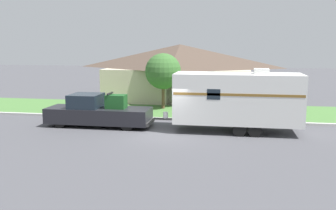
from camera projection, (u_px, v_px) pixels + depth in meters
ground_plane at (165, 134)px, 20.46m from camera, size 120.00×120.00×0.00m
curb_strip at (175, 119)px, 24.09m from camera, size 80.00×0.30×0.14m
lawn_strip at (183, 110)px, 27.65m from camera, size 80.00×7.00×0.03m
house_across_street at (180, 71)px, 33.24m from camera, size 13.05×8.57×4.83m
pickup_truck at (98, 112)px, 22.29m from camera, size 6.30×2.01×2.04m
travel_trailer at (237, 98)px, 20.73m from camera, size 8.23×2.49×3.55m
mailbox at (287, 106)px, 23.51m from camera, size 0.48×0.20×1.30m
tree_in_yard at (163, 71)px, 27.89m from camera, size 2.69×2.69×4.20m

